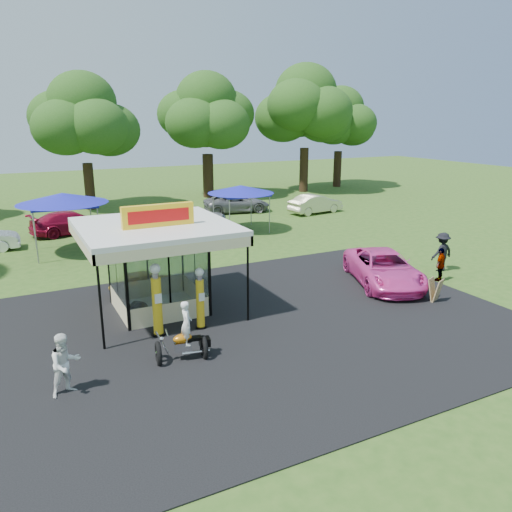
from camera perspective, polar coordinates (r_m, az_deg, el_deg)
The scene contains 23 objects.
ground at distance 16.08m, azimuth 1.20°, elevation -10.87°, with size 120.00×120.00×0.00m, color #2E531A.
asphalt_apron at distance 17.69m, azimuth -1.89°, elevation -8.22°, with size 20.00×14.00×0.04m, color black.
gas_station_kiosk at distance 19.09m, azimuth -11.23°, elevation -1.07°, with size 5.40×5.40×4.18m.
gas_pump_left at distance 16.98m, azimuth -11.25°, elevation -5.17°, with size 0.48×0.48×2.56m.
gas_pump_right at distance 17.40m, azimuth -6.40°, elevation -5.01°, with size 0.41×0.41×2.23m.
motorcycle at distance 15.41m, azimuth -8.13°, elevation -9.11°, with size 1.72×1.01×1.97m.
spare_tires at distance 18.81m, azimuth -13.29°, elevation -6.07°, with size 0.89×0.77×0.72m.
a_frame_sign at distance 21.21m, azimuth 19.80°, elevation -3.70°, with size 0.58×0.66×0.95m.
kiosk_car at distance 21.51m, azimuth -12.68°, elevation -2.87°, with size 1.13×2.82×0.96m, color yellow.
pink_sedan at distance 22.65m, azimuth 14.39°, elevation -1.36°, with size 2.44×5.30×1.47m, color #F141A7.
spectator_west at distance 14.39m, azimuth -20.97°, elevation -11.49°, with size 0.84×0.66×1.74m, color white.
spectator_east_a at distance 25.38m, azimuth 20.48°, elevation 0.44°, with size 1.22×0.70×1.89m, color black.
spectator_east_b at distance 23.87m, azimuth 20.33°, elevation -0.91°, with size 0.90×0.37×1.53m, color gray.
bg_car_b at distance 33.60m, azimuth -20.37°, elevation 3.62°, with size 2.02×4.96×1.44m, color maroon.
bg_car_c at distance 32.96m, azimuth -7.60°, elevation 4.45°, with size 1.97×4.91×1.67m, color #ABABB0.
bg_car_d at distance 38.77m, azimuth -2.21°, elevation 6.07°, with size 2.33×5.05×1.40m, color slate.
bg_car_e at distance 38.58m, azimuth 6.81°, elevation 5.94°, with size 1.52×4.35×1.43m, color beige.
tent_west at distance 28.46m, azimuth -21.25°, elevation 6.12°, with size 4.69×4.69×3.28m.
tent_east at distance 31.99m, azimuth -1.75°, elevation 7.58°, with size 4.22×4.22×2.95m.
oak_far_c at distance 41.67m, azimuth -19.07°, elevation 13.97°, with size 8.72×8.72×10.28m.
oak_far_d at distance 45.94m, azimuth -5.66°, elevation 15.23°, with size 9.05×9.05×10.77m.
oak_far_e at distance 49.35m, azimuth 5.66°, elevation 15.98°, with size 9.85×9.85×11.73m.
oak_far_f at distance 53.50m, azimuth 9.50°, elevation 14.64°, with size 8.25×8.25×9.94m.
Camera 1 is at (-6.81, -12.67, 7.20)m, focal length 35.00 mm.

